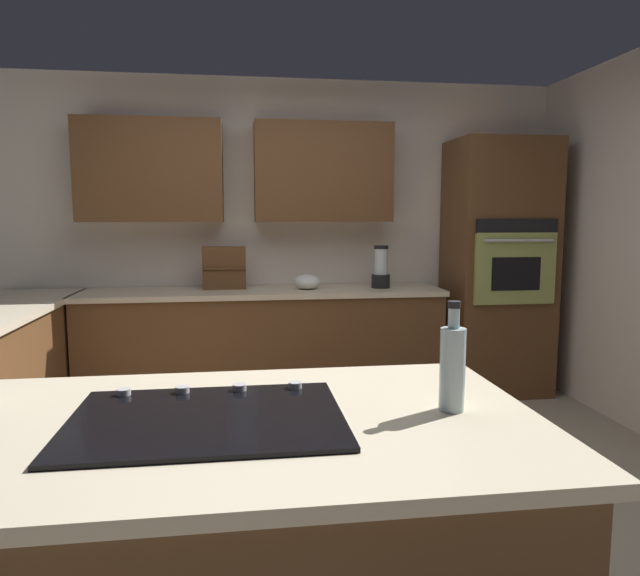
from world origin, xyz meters
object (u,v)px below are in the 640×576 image
mixing_bowl (307,282)px  second_bottle (452,366)px  blender (381,270)px  cooktop (207,417)px  wall_oven (498,268)px  spice_rack (224,268)px

mixing_bowl → second_bottle: (-0.09, 2.93, 0.08)m
blender → second_bottle: size_ratio=1.05×
second_bottle → mixing_bowl: bearing=-88.3°
cooktop → blender: blender is taller
wall_oven → mixing_bowl: bearing=0.4°
wall_oven → cooktop: (2.22, 2.92, -0.14)m
blender → mixing_bowl: size_ratio=1.61×
cooktop → spice_rack: bearing=-89.5°
wall_oven → cooktop: 3.68m
wall_oven → second_bottle: 3.31m
spice_rack → second_bottle: bearing=103.7°
cooktop → second_bottle: size_ratio=2.33×
mixing_bowl → blender: bearing=180.0°
cooktop → mixing_bowl: bearing=-102.1°
blender → mixing_bowl: 0.61m
cooktop → blender: (-1.22, -2.91, 0.14)m
spice_rack → mixing_bowl: bearing=171.6°
wall_oven → blender: 1.00m
cooktop → second_bottle: (-0.71, 0.02, 0.13)m
wall_oven → spice_rack: wall_oven is taller
blender → cooktop: bearing=67.2°
cooktop → second_bottle: bearing=178.8°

